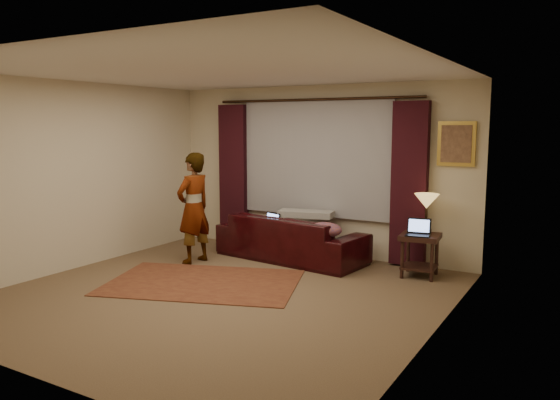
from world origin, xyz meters
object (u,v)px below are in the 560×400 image
(end_table, at_px, (420,255))
(laptop_sofa, at_px, (267,221))
(sofa, at_px, (291,229))
(laptop_table, at_px, (418,228))
(tiffany_lamp, at_px, (426,213))
(person, at_px, (194,208))

(end_table, bearing_deg, laptop_sofa, -175.81)
(sofa, bearing_deg, laptop_table, -175.37)
(end_table, bearing_deg, laptop_table, -89.95)
(tiffany_lamp, height_order, laptop_table, tiffany_lamp)
(tiffany_lamp, bearing_deg, person, -160.81)
(sofa, height_order, end_table, sofa)
(laptop_sofa, relative_size, tiffany_lamp, 0.63)
(sofa, height_order, laptop_table, sofa)
(sofa, bearing_deg, tiffany_lamp, -167.38)
(laptop_sofa, distance_m, person, 1.11)
(person, bearing_deg, sofa, 135.63)
(end_table, height_order, tiffany_lamp, tiffany_lamp)
(laptop_sofa, bearing_deg, laptop_table, 20.53)
(sofa, bearing_deg, laptop_sofa, 26.11)
(sofa, xyz_separation_m, laptop_table, (1.93, -0.08, 0.22))
(laptop_sofa, relative_size, end_table, 0.58)
(laptop_table, bearing_deg, end_table, 81.29)
(person, bearing_deg, laptop_table, 112.49)
(laptop_sofa, xyz_separation_m, end_table, (2.28, 0.17, -0.28))
(laptop_sofa, bearing_deg, tiffany_lamp, 27.23)
(sofa, relative_size, laptop_sofa, 6.86)
(sofa, distance_m, tiffany_lamp, 2.00)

